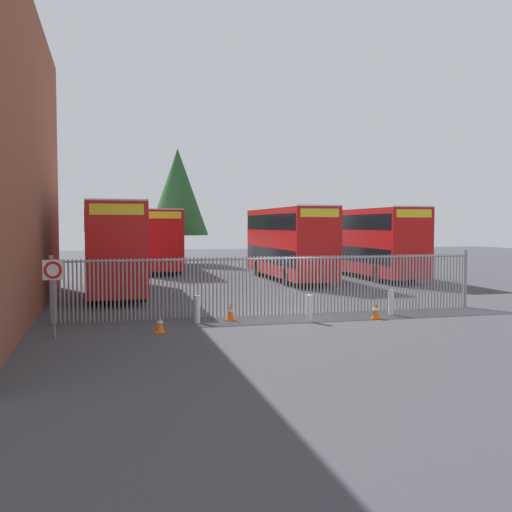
{
  "coord_description": "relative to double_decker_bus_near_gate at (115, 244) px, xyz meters",
  "views": [
    {
      "loc": [
        -6.39,
        -20.81,
        3.39
      ],
      "look_at": [
        0.0,
        4.0,
        2.0
      ],
      "focal_mm": 40.74,
      "sensor_mm": 36.0,
      "label": 1
    }
  ],
  "objects": [
    {
      "name": "double_decker_bus_far_back",
      "position": [
        3.2,
        13.53,
        0.0
      ],
      "size": [
        2.54,
        10.81,
        4.42
      ],
      "color": "#B70C0C",
      "rests_on": "ground"
    },
    {
      "name": "double_decker_bus_behind_fence_left",
      "position": [
        15.89,
        4.75,
        0.0
      ],
      "size": [
        2.54,
        10.81,
        4.42
      ],
      "color": "red",
      "rests_on": "ground"
    },
    {
      "name": "ground_plane",
      "position": [
        5.99,
        -0.43,
        -2.42
      ],
      "size": [
        100.0,
        100.0,
        0.0
      ],
      "primitive_type": "plane",
      "color": "#3D3D42"
    },
    {
      "name": "double_decker_bus_behind_fence_right",
      "position": [
        10.31,
        4.49,
        0.0
      ],
      "size": [
        2.54,
        10.81,
        4.42
      ],
      "color": "red",
      "rests_on": "ground"
    },
    {
      "name": "traffic_cone_near_kerb",
      "position": [
        1.17,
        -11.06,
        -2.13
      ],
      "size": [
        0.34,
        0.34,
        0.59
      ],
      "color": "orange",
      "rests_on": "ground"
    },
    {
      "name": "tree_tall_back",
      "position": [
        5.52,
        20.53,
        3.76
      ],
      "size": [
        5.16,
        5.16,
        9.87
      ],
      "color": "#4C3823",
      "rests_on": "ground"
    },
    {
      "name": "bollard_near_right",
      "position": [
        9.9,
        -9.56,
        -1.95
      ],
      "size": [
        0.2,
        0.2,
        0.95
      ],
      "primitive_type": "cylinder",
      "color": "silver",
      "rests_on": "ground"
    },
    {
      "name": "bollard_center_front",
      "position": [
        6.37,
        -10.32,
        -1.95
      ],
      "size": [
        0.2,
        0.2,
        0.95
      ],
      "primitive_type": "cylinder",
      "color": "silver",
      "rests_on": "ground"
    },
    {
      "name": "traffic_cone_mid_forecourt",
      "position": [
        3.81,
        -9.28,
        -2.13
      ],
      "size": [
        0.34,
        0.34,
        0.59
      ],
      "color": "orange",
      "rests_on": "ground"
    },
    {
      "name": "speed_limit_sign_post",
      "position": [
        -1.96,
        -11.17,
        -0.65
      ],
      "size": [
        0.6,
        0.14,
        2.4
      ],
      "color": "slate",
      "rests_on": "ground"
    },
    {
      "name": "bollard_near_left",
      "position": [
        2.59,
        -9.5,
        -1.95
      ],
      "size": [
        0.2,
        0.2,
        0.95
      ],
      "primitive_type": "cylinder",
      "color": "silver",
      "rests_on": "ground"
    },
    {
      "name": "double_decker_bus_near_gate",
      "position": [
        0.0,
        0.0,
        0.0
      ],
      "size": [
        2.54,
        10.81,
        4.42
      ],
      "color": "red",
      "rests_on": "ground"
    },
    {
      "name": "palisade_fence",
      "position": [
        5.78,
        -8.43,
        -1.24
      ],
      "size": [
        16.22,
        0.14,
        2.35
      ],
      "color": "gray",
      "rests_on": "ground"
    },
    {
      "name": "traffic_cone_by_gate",
      "position": [
        8.93,
        -10.27,
        -2.13
      ],
      "size": [
        0.34,
        0.34,
        0.59
      ],
      "color": "orange",
      "rests_on": "ground"
    }
  ]
}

